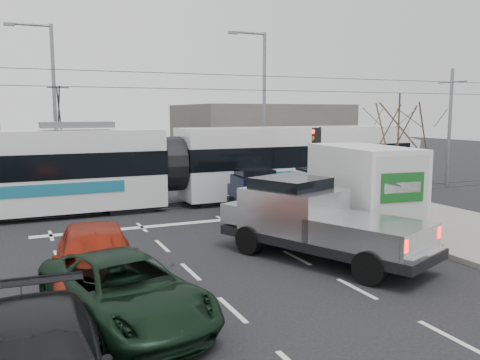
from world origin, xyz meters
name	(u,v)px	position (x,y,z in m)	size (l,w,h in m)	color
ground	(246,264)	(0.00, 0.00, 0.00)	(120.00, 120.00, 0.00)	black
sidewalk_right	(472,233)	(9.00, 0.00, 0.07)	(6.00, 60.00, 0.15)	gray
rails	(159,206)	(0.00, 10.00, 0.01)	(60.00, 1.60, 0.03)	#33302D
building_right	(259,136)	(12.00, 24.00, 2.50)	(12.00, 10.00, 5.00)	slate
bare_tree	(399,128)	(7.60, 2.50, 3.79)	(2.40, 2.40, 5.00)	#47382B
traffic_signal	(317,150)	(6.47, 6.50, 2.74)	(0.44, 0.44, 3.60)	black
street_lamp_near	(261,100)	(7.31, 14.00, 5.11)	(2.38, 0.25, 9.00)	slate
street_lamp_far	(51,99)	(-4.19, 16.00, 5.11)	(2.38, 0.25, 9.00)	slate
catenary	(157,124)	(0.00, 10.00, 3.88)	(60.00, 0.20, 7.00)	black
tram	(170,166)	(0.55, 9.93, 1.93)	(26.71, 3.18, 5.44)	white
silver_pickup	(313,219)	(2.14, -0.16, 1.19)	(4.62, 6.93, 2.39)	black
box_truck	(355,190)	(5.22, 1.93, 1.60)	(2.80, 6.64, 3.23)	black
navy_pickup	(259,194)	(3.30, 5.92, 0.97)	(2.24, 4.85, 1.97)	black
green_car	(125,290)	(-4.03, -2.75, 0.71)	(2.36, 5.11, 1.42)	black
red_car	(96,258)	(-4.30, -0.46, 0.84)	(1.97, 4.91, 1.67)	#99200D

